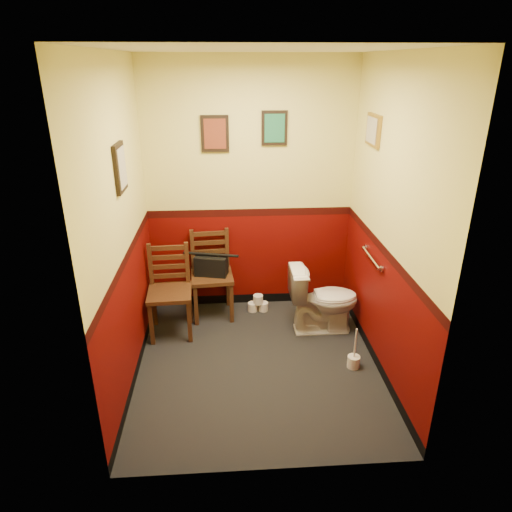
{
  "coord_description": "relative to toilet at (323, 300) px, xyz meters",
  "views": [
    {
      "loc": [
        -0.26,
        -3.53,
        2.62
      ],
      "look_at": [
        0.0,
        0.25,
        1.0
      ],
      "focal_mm": 32.0,
      "sensor_mm": 36.0,
      "label": 1
    }
  ],
  "objects": [
    {
      "name": "framed_print_right",
      "position": [
        0.36,
        0.03,
        1.7
      ],
      "size": [
        0.04,
        0.34,
        0.28
      ],
      "color": "olive",
      "rests_on": "wall_right"
    },
    {
      "name": "framed_print_left",
      "position": [
        -1.8,
        -0.47,
        1.5
      ],
      "size": [
        0.04,
        0.3,
        0.38
      ],
      "color": "black",
      "rests_on": "wall_left"
    },
    {
      "name": "toilet",
      "position": [
        0.0,
        0.0,
        0.0
      ],
      "size": [
        0.72,
        0.41,
        0.7
      ],
      "primitive_type": "imported",
      "rotation": [
        0.0,
        0.0,
        1.58
      ],
      "color": "white",
      "rests_on": "floor"
    },
    {
      "name": "framed_print_back_a",
      "position": [
        -1.07,
        0.61,
        1.6
      ],
      "size": [
        0.28,
        0.04,
        0.36
      ],
      "color": "black",
      "rests_on": "wall_back"
    },
    {
      "name": "tp_stack",
      "position": [
        -0.65,
        0.43,
        -0.27
      ],
      "size": [
        0.23,
        0.12,
        0.2
      ],
      "color": "silver",
      "rests_on": "floor"
    },
    {
      "name": "wall_back",
      "position": [
        -0.72,
        0.63,
        1.0
      ],
      "size": [
        2.2,
        0.0,
        2.7
      ],
      "primitive_type": "cube",
      "rotation": [
        1.57,
        0.0,
        0.0
      ],
      "color": "#500604",
      "rests_on": "ground"
    },
    {
      "name": "chair_left",
      "position": [
        -1.57,
        0.08,
        0.12
      ],
      "size": [
        0.46,
        0.46,
        0.93
      ],
      "rotation": [
        0.0,
        0.0,
        0.05
      ],
      "color": "#462815",
      "rests_on": "floor"
    },
    {
      "name": "wall_right",
      "position": [
        0.38,
        -0.57,
        1.0
      ],
      "size": [
        0.0,
        2.4,
        2.7
      ],
      "primitive_type": "cube",
      "rotation": [
        1.57,
        0.0,
        -1.57
      ],
      "color": "#500604",
      "rests_on": "ground"
    },
    {
      "name": "toilet_brush",
      "position": [
        0.16,
        -0.67,
        -0.28
      ],
      "size": [
        0.12,
        0.12,
        0.41
      ],
      "color": "silver",
      "rests_on": "floor"
    },
    {
      "name": "grab_bar",
      "position": [
        0.35,
        -0.32,
        0.6
      ],
      "size": [
        0.05,
        0.56,
        0.06
      ],
      "color": "silver",
      "rests_on": "wall_right"
    },
    {
      "name": "chair_right",
      "position": [
        -1.16,
        0.43,
        0.12
      ],
      "size": [
        0.48,
        0.48,
        0.95
      ],
      "rotation": [
        0.0,
        0.0,
        0.09
      ],
      "color": "#462815",
      "rests_on": "floor"
    },
    {
      "name": "wall_front",
      "position": [
        -0.72,
        -1.77,
        1.0
      ],
      "size": [
        2.2,
        0.0,
        2.7
      ],
      "primitive_type": "cube",
      "rotation": [
        -1.57,
        0.0,
        0.0
      ],
      "color": "#500604",
      "rests_on": "ground"
    },
    {
      "name": "handbag",
      "position": [
        -1.15,
        0.38,
        0.25
      ],
      "size": [
        0.37,
        0.24,
        0.25
      ],
      "rotation": [
        0.0,
        0.0,
        -0.23
      ],
      "color": "black",
      "rests_on": "chair_right"
    },
    {
      "name": "ceiling",
      "position": [
        -0.72,
        -0.57,
        2.35
      ],
      "size": [
        2.2,
        2.4,
        0.0
      ],
      "primitive_type": "cube",
      "rotation": [
        3.14,
        0.0,
        0.0
      ],
      "color": "silver",
      "rests_on": "ground"
    },
    {
      "name": "floor",
      "position": [
        -0.72,
        -0.57,
        -0.35
      ],
      "size": [
        2.2,
        2.4,
        0.0
      ],
      "primitive_type": "cube",
      "color": "black",
      "rests_on": "ground"
    },
    {
      "name": "framed_print_back_b",
      "position": [
        -0.47,
        0.61,
        1.65
      ],
      "size": [
        0.26,
        0.04,
        0.34
      ],
      "color": "black",
      "rests_on": "wall_back"
    },
    {
      "name": "wall_left",
      "position": [
        -1.82,
        -0.57,
        1.0
      ],
      "size": [
        0.0,
        2.4,
        2.7
      ],
      "primitive_type": "cube",
      "rotation": [
        1.57,
        0.0,
        1.57
      ],
      "color": "#500604",
      "rests_on": "ground"
    }
  ]
}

